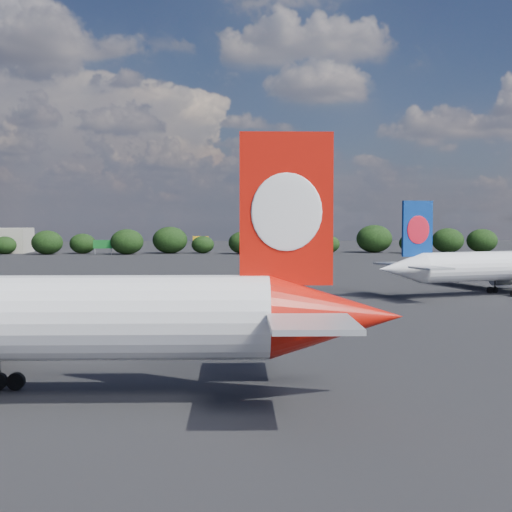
{
  "coord_description": "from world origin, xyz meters",
  "views": [
    {
      "loc": [
        11.3,
        -46.03,
        11.05
      ],
      "look_at": [
        16.0,
        12.0,
        8.0
      ],
      "focal_mm": 50.0,
      "sensor_mm": 36.0,
      "label": 1
    }
  ],
  "objects": [
    {
      "name": "billboard_yellow",
      "position": [
        12.0,
        182.0,
        3.87
      ],
      "size": [
        5.0,
        0.3,
        5.5
      ],
      "color": "gold",
      "rests_on": "ground"
    },
    {
      "name": "china_southern_airliner",
      "position": [
        56.26,
        53.94,
        4.12
      ],
      "size": [
        40.82,
        39.13,
        13.52
      ],
      "color": "white",
      "rests_on": "ground"
    },
    {
      "name": "horizon_treeline",
      "position": [
        10.68,
        179.72,
        3.85
      ],
      "size": [
        205.36,
        14.94,
        9.05
      ],
      "color": "black",
      "rests_on": "ground"
    },
    {
      "name": "ground",
      "position": [
        0.0,
        60.0,
        0.0
      ],
      "size": [
        500.0,
        500.0,
        0.0
      ],
      "primitive_type": "plane",
      "color": "black",
      "rests_on": "ground"
    },
    {
      "name": "highway_sign",
      "position": [
        -18.0,
        176.0,
        3.13
      ],
      "size": [
        6.0,
        0.3,
        4.5
      ],
      "color": "#146423",
      "rests_on": "ground"
    }
  ]
}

